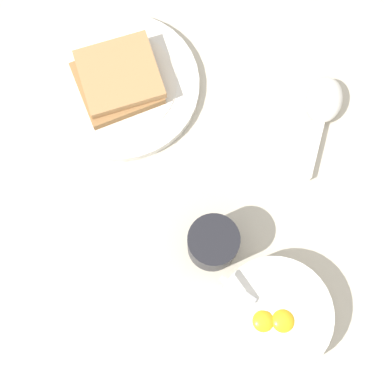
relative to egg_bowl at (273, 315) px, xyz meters
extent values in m
plane|color=beige|center=(-0.04, -0.23, -0.02)|extent=(3.00, 3.00, 0.00)
cylinder|color=white|center=(0.00, 0.00, 0.00)|extent=(0.14, 0.14, 0.05)
cylinder|color=white|center=(0.00, 0.00, 0.00)|extent=(0.11, 0.11, 0.02)
ellipsoid|color=yellow|center=(-0.01, 0.01, 0.02)|extent=(0.03, 0.03, 0.02)
ellipsoid|color=yellow|center=(0.02, 0.00, 0.02)|extent=(0.03, 0.03, 0.02)
cylinder|color=black|center=(0.00, 0.01, 0.01)|extent=(0.03, 0.03, 0.00)
ellipsoid|color=silver|center=(0.01, -0.01, 0.02)|extent=(0.03, 0.02, 0.01)
cube|color=silver|center=(0.04, -0.04, 0.04)|extent=(0.04, 0.04, 0.03)
cylinder|color=white|center=(0.11, -0.36, -0.02)|extent=(0.23, 0.23, 0.01)
cylinder|color=white|center=(0.11, -0.36, -0.01)|extent=(0.16, 0.16, 0.00)
cube|color=#9E7042|center=(0.12, -0.36, 0.00)|extent=(0.12, 0.12, 0.01)
cube|color=tan|center=(0.11, -0.37, 0.01)|extent=(0.11, 0.11, 0.01)
ellipsoid|color=white|center=(-0.16, -0.26, -0.01)|extent=(0.08, 0.08, 0.03)
cube|color=white|center=(-0.12, -0.20, -0.02)|extent=(0.06, 0.08, 0.01)
cylinder|color=black|center=(0.05, -0.11, 0.01)|extent=(0.07, 0.07, 0.07)
cylinder|color=#472B16|center=(0.05, -0.11, 0.03)|extent=(0.05, 0.05, 0.01)
camera|label=1|loc=(0.10, -0.01, 0.68)|focal=50.00mm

